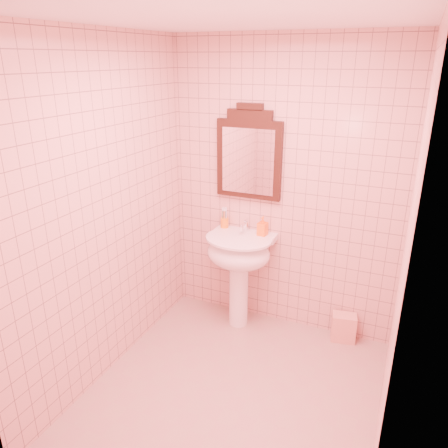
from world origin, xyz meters
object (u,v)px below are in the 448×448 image
at_px(towel, 344,327).
at_px(pedestal_sink, 239,259).
at_px(soap_dispenser, 263,226).
at_px(toothbrush_cup, 225,223).
at_px(mirror, 249,156).

bearing_deg(towel, pedestal_sink, -171.64).
distance_m(soap_dispenser, towel, 1.12).
distance_m(pedestal_sink, toothbrush_cup, 0.37).
bearing_deg(soap_dispenser, pedestal_sink, -134.09).
bearing_deg(toothbrush_cup, soap_dispenser, -5.45).
bearing_deg(towel, soap_dispenser, -179.61).
distance_m(toothbrush_cup, towel, 1.38).
bearing_deg(soap_dispenser, toothbrush_cup, -178.14).
relative_size(pedestal_sink, toothbrush_cup, 5.24).
height_order(mirror, soap_dispenser, mirror).
bearing_deg(toothbrush_cup, pedestal_sink, -38.59).
distance_m(toothbrush_cup, soap_dispenser, 0.38).
bearing_deg(mirror, toothbrush_cup, -170.79).
bearing_deg(mirror, towel, -3.97).
height_order(pedestal_sink, soap_dispenser, soap_dispenser).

